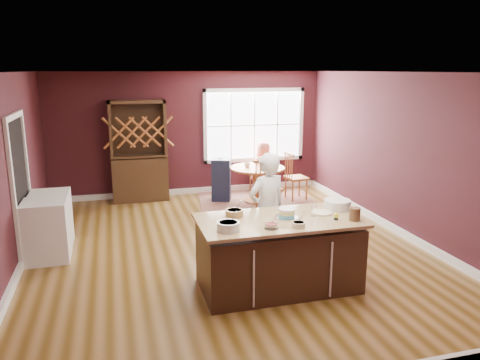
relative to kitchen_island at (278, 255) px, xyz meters
name	(u,v)px	position (x,y,z in m)	size (l,w,h in m)	color
room_shell	(226,164)	(-0.32, 1.46, 0.91)	(7.00, 7.00, 7.00)	brown
window	(254,125)	(1.18, 4.93, 1.06)	(2.36, 0.10, 1.66)	white
doorway	(21,189)	(-3.29, 2.06, 0.59)	(0.08, 1.26, 2.13)	white
kitchen_island	(278,255)	(0.00, 0.00, 0.00)	(2.04, 1.07, 0.92)	#372216
dining_table	(257,177)	(0.93, 3.86, 0.10)	(1.14, 1.14, 0.75)	olive
baker	(267,210)	(0.08, 0.71, 0.38)	(0.60, 0.39, 1.64)	silver
layer_cake	(287,213)	(0.10, 0.01, 0.54)	(0.29, 0.29, 0.12)	white
bowl_blue	(228,226)	(-0.72, -0.25, 0.53)	(0.27, 0.27, 0.10)	white
bowl_yellow	(234,213)	(-0.51, 0.25, 0.52)	(0.23, 0.23, 0.09)	olive
bowl_pink	(271,226)	(-0.21, -0.32, 0.51)	(0.17, 0.17, 0.06)	white
bowl_olive	(299,224)	(0.12, -0.35, 0.51)	(0.16, 0.16, 0.06)	beige
drinking_glass	(314,211)	(0.46, -0.02, 0.55)	(0.07, 0.07, 0.14)	silver
dinner_plate	(322,213)	(0.61, 0.07, 0.49)	(0.28, 0.28, 0.02)	beige
white_tub	(337,204)	(0.90, 0.21, 0.54)	(0.36, 0.36, 0.12)	white
stoneware_crock	(355,214)	(0.88, -0.31, 0.56)	(0.14, 0.14, 0.16)	brown
toy_figurine	(336,217)	(0.66, -0.23, 0.53)	(0.05, 0.05, 0.09)	#FFFE1A
rug	(257,202)	(0.93, 3.86, -0.43)	(2.41, 1.87, 0.01)	brown
chair_east	(296,176)	(1.81, 3.86, 0.08)	(0.44, 0.42, 1.04)	brown
chair_south	(268,187)	(0.90, 3.07, 0.09)	(0.44, 0.42, 1.05)	#996639
chair_north	(259,172)	(1.24, 4.72, 0.01)	(0.38, 0.36, 0.91)	brown
seated_woman	(263,169)	(1.22, 4.37, 0.16)	(0.59, 0.38, 1.20)	#C25F53
high_chair	(221,179)	(0.23, 4.19, 0.03)	(0.38, 0.38, 0.95)	#151931
toddler	(219,163)	(0.18, 4.21, 0.37)	(0.18, 0.14, 0.26)	#8CA5BF
table_plate	(272,167)	(1.22, 3.78, 0.32)	(0.19, 0.19, 0.01)	beige
table_cup	(247,165)	(0.74, 3.96, 0.36)	(0.12, 0.12, 0.09)	white
hutch	(139,151)	(-1.43, 4.68, 0.62)	(1.16, 0.48, 2.12)	black
washer	(46,231)	(-2.96, 1.74, 0.01)	(0.62, 0.60, 0.89)	white
dryer	(52,218)	(-2.96, 2.38, -0.01)	(0.60, 0.58, 0.87)	white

